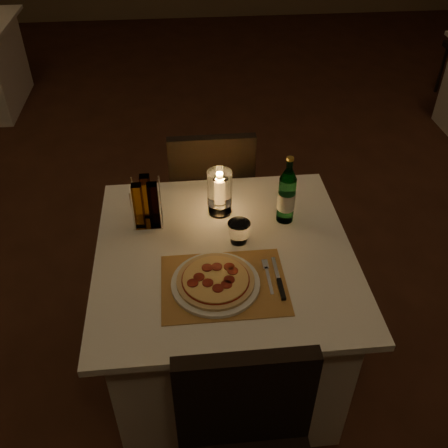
{
  "coord_description": "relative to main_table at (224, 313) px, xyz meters",
  "views": [
    {
      "loc": [
        -0.18,
        -1.9,
        2.04
      ],
      "look_at": [
        -0.03,
        -0.45,
        0.86
      ],
      "focal_mm": 40.0,
      "sensor_mm": 36.0,
      "label": 1
    }
  ],
  "objects": [
    {
      "name": "tumbler",
      "position": [
        0.06,
        0.06,
        0.41
      ],
      "size": [
        0.09,
        0.09,
        0.09
      ],
      "primitive_type": null,
      "color": "white",
      "rests_on": "main_table"
    },
    {
      "name": "knife",
      "position": [
        0.18,
        -0.21,
        0.37
      ],
      "size": [
        0.02,
        0.22,
        0.01
      ],
      "color": "black",
      "rests_on": "placemat"
    },
    {
      "name": "cruet_caddy",
      "position": [
        -0.3,
        0.21,
        0.46
      ],
      "size": [
        0.12,
        0.12,
        0.21
      ],
      "color": "white",
      "rests_on": "main_table"
    },
    {
      "name": "hurricane_candle",
      "position": [
        0.0,
        0.25,
        0.48
      ],
      "size": [
        0.1,
        0.1,
        0.2
      ],
      "color": "white",
      "rests_on": "main_table"
    },
    {
      "name": "plate",
      "position": [
        -0.05,
        -0.18,
        0.38
      ],
      "size": [
        0.32,
        0.32,
        0.01
      ],
      "primitive_type": "cylinder",
      "color": "white",
      "rests_on": "placemat"
    },
    {
      "name": "placemat",
      "position": [
        -0.02,
        -0.18,
        0.37
      ],
      "size": [
        0.45,
        0.34,
        0.0
      ],
      "primitive_type": "cube",
      "color": "#B77F3F",
      "rests_on": "main_table"
    },
    {
      "name": "pizza",
      "position": [
        -0.05,
        -0.18,
        0.39
      ],
      "size": [
        0.28,
        0.28,
        0.02
      ],
      "color": "#D8B77F",
      "rests_on": "plate"
    },
    {
      "name": "main_table",
      "position": [
        0.0,
        0.0,
        0.0
      ],
      "size": [
        1.0,
        1.0,
        0.74
      ],
      "color": "white",
      "rests_on": "ground"
    },
    {
      "name": "floor",
      "position": [
        0.03,
        0.47,
        -0.38
      ],
      "size": [
        8.0,
        10.0,
        0.02
      ],
      "primitive_type": "cube",
      "color": "#432215",
      "rests_on": "ground"
    },
    {
      "name": "water_bottle",
      "position": [
        0.27,
        0.17,
        0.49
      ],
      "size": [
        0.07,
        0.07,
        0.3
      ],
      "color": "#58A46D",
      "rests_on": "main_table"
    },
    {
      "name": "fork",
      "position": [
        0.15,
        -0.15,
        0.37
      ],
      "size": [
        0.02,
        0.18,
        0.0
      ],
      "color": "silver",
      "rests_on": "placemat"
    },
    {
      "name": "chair_far",
      "position": [
        0.0,
        0.71,
        0.18
      ],
      "size": [
        0.42,
        0.42,
        0.9
      ],
      "color": "black",
      "rests_on": "ground"
    }
  ]
}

